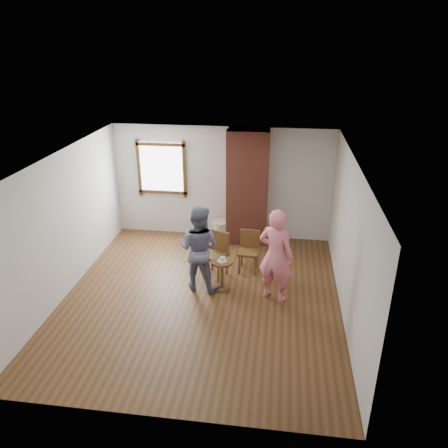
{
  "coord_description": "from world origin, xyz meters",
  "views": [
    {
      "loc": [
        1.32,
        -6.67,
        4.48
      ],
      "look_at": [
        0.31,
        0.8,
        1.15
      ],
      "focal_mm": 35.0,
      "sensor_mm": 36.0,
      "label": 1
    }
  ],
  "objects": [
    {
      "name": "man",
      "position": [
        -0.1,
        0.37,
        0.83
      ],
      "size": [
        0.91,
        0.77,
        1.65
      ],
      "primitive_type": "imported",
      "rotation": [
        0.0,
        0.0,
        2.94
      ],
      "color": "#151D3B",
      "rests_on": "ground"
    },
    {
      "name": "side_table",
      "position": [
        0.33,
        0.35,
        0.4
      ],
      "size": [
        0.4,
        0.4,
        0.6
      ],
      "color": "brown",
      "rests_on": "ground"
    },
    {
      "name": "cake_plate",
      "position": [
        0.33,
        0.35,
        0.6
      ],
      "size": [
        0.18,
        0.18,
        0.01
      ],
      "primitive_type": "cylinder",
      "color": "white",
      "rests_on": "side_table"
    },
    {
      "name": "dark_pot",
      "position": [
        -0.17,
        2.4,
        0.07
      ],
      "size": [
        0.17,
        0.17,
        0.14
      ],
      "primitive_type": "cylinder",
      "rotation": [
        0.0,
        0.0,
        -0.28
      ],
      "color": "black",
      "rests_on": "ground"
    },
    {
      "name": "ground",
      "position": [
        0.0,
        0.0,
        0.0
      ],
      "size": [
        5.5,
        5.5,
        0.0
      ],
      "primitive_type": "plane",
      "color": "brown",
      "rests_on": "ground"
    },
    {
      "name": "person_pink",
      "position": [
        1.31,
        0.17,
        0.88
      ],
      "size": [
        0.75,
        0.62,
        1.75
      ],
      "primitive_type": "imported",
      "rotation": [
        0.0,
        0.0,
        2.77
      ],
      "color": "pink",
      "rests_on": "ground"
    },
    {
      "name": "brick_chimney",
      "position": [
        0.6,
        2.5,
        1.3
      ],
      "size": [
        0.9,
        0.5,
        2.6
      ],
      "primitive_type": "cube",
      "color": "brown",
      "rests_on": "ground"
    },
    {
      "name": "room_shell",
      "position": [
        -0.06,
        0.61,
        1.81
      ],
      "size": [
        5.04,
        5.52,
        2.62
      ],
      "color": "silver",
      "rests_on": "ground"
    },
    {
      "name": "cake_slice",
      "position": [
        0.34,
        0.35,
        0.64
      ],
      "size": [
        0.08,
        0.07,
        0.06
      ],
      "primitive_type": "cube",
      "color": "white",
      "rests_on": "cake_plate"
    },
    {
      "name": "dining_chair_right",
      "position": [
        0.76,
        1.19,
        0.47
      ],
      "size": [
        0.42,
        0.42,
        0.84
      ],
      "rotation": [
        0.0,
        0.0,
        -0.07
      ],
      "color": "brown",
      "rests_on": "ground"
    },
    {
      "name": "dining_chair_left",
      "position": [
        0.15,
        0.88,
        0.51
      ],
      "size": [
        0.55,
        0.55,
        0.91
      ],
      "rotation": [
        0.0,
        0.0,
        -0.37
      ],
      "color": "brown",
      "rests_on": "ground"
    },
    {
      "name": "stoneware_crock",
      "position": [
        0.03,
        2.4,
        0.25
      ],
      "size": [
        0.51,
        0.51,
        0.5
      ],
      "primitive_type": "cylinder",
      "rotation": [
        0.0,
        0.0,
        0.41
      ],
      "color": "#C1B08B",
      "rests_on": "ground"
    }
  ]
}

